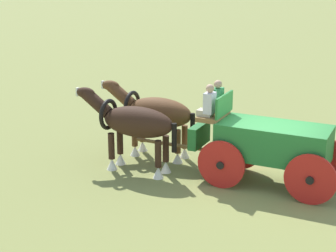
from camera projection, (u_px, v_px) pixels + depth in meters
ground_plane at (271, 185)px, 14.02m from camera, size 220.00×220.00×0.00m
show_wagon at (266, 142)px, 13.76m from camera, size 5.84×1.92×2.60m
draft_horse_near at (133, 124)px, 14.64m from camera, size 3.15×1.06×2.24m
draft_horse_off at (155, 114)px, 15.77m from camera, size 3.10×1.09×2.19m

